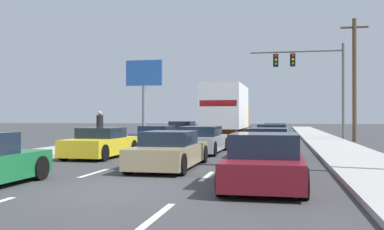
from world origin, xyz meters
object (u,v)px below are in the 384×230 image
car_red (183,131)px  roadside_billboard (144,82)px  car_blue (157,137)px  car_white (275,132)px  car_yellow (101,144)px  car_tan (170,151)px  pedestrian_near_corner (100,127)px  car_silver (201,140)px  utility_pole_mid (354,78)px  car_gray (272,135)px  car_maroon (265,162)px  car_black (268,144)px  box_truck (227,110)px  traffic_signal_mast (305,69)px

car_red → roadside_billboard: size_ratio=0.59×
car_blue → car_white: bearing=53.2°
car_red → car_yellow: car_red is taller
car_tan → pedestrian_near_corner: pedestrian_near_corner is taller
car_blue → car_silver: bearing=-51.8°
utility_pole_mid → car_gray: bearing=-138.8°
car_blue → car_red: bearing=90.6°
car_white → pedestrian_near_corner: pedestrian_near_corner is taller
car_yellow → pedestrian_near_corner: size_ratio=2.28×
car_white → utility_pole_mid: (5.29, -1.62, 3.74)m
car_blue → car_yellow: bearing=-92.6°
car_silver → car_maroon: car_maroon is taller
car_tan → car_red: bearing=101.4°
car_silver → roadside_billboard: 23.44m
car_black → car_maroon: 7.60m
car_red → car_maroon: 21.42m
box_truck → car_red: bearing=144.4°
car_gray → pedestrian_near_corner: pedestrian_near_corner is taller
car_maroon → pedestrian_near_corner: 15.73m
car_yellow → car_maroon: size_ratio=0.91×
roadside_billboard → utility_pole_mid: bearing=-28.3°
car_tan → car_gray: car_gray is taller
car_black → car_maroon: car_maroon is taller
car_white → car_silver: bearing=-103.9°
car_blue → pedestrian_near_corner: pedestrian_near_corner is taller
utility_pole_mid → pedestrian_near_corner: (-14.88, -8.02, -3.22)m
car_white → car_black: size_ratio=1.00×
roadside_billboard → car_yellow: bearing=-76.3°
car_black → traffic_signal_mast: (2.30, 16.53, 4.83)m
pedestrian_near_corner → box_truck: bearing=39.8°
box_truck → car_maroon: bearing=-80.0°
car_blue → car_gray: (6.42, 2.37, 0.03)m
car_yellow → box_truck: size_ratio=0.53×
car_gray → car_maroon: bearing=-89.3°
car_yellow → car_white: size_ratio=0.98×
car_red → pedestrian_near_corner: bearing=-110.7°
car_yellow → car_black: (6.74, 1.45, -0.00)m
car_yellow → box_truck: 12.37m
car_gray → pedestrian_near_corner: 10.07m
car_blue → car_silver: car_silver is taller
utility_pole_mid → car_silver: bearing=-126.9°
car_white → car_maroon: 22.03m
traffic_signal_mast → car_gray: bearing=-105.2°
car_yellow → pedestrian_near_corner: bearing=113.8°
car_yellow → car_white: (6.84, 15.87, -0.00)m
car_tan → roadside_billboard: bearing=109.5°
traffic_signal_mast → roadside_billboard: bearing=158.3°
roadside_billboard → car_silver: bearing=-65.6°
car_white → car_gray: bearing=-90.8°
car_tan → car_gray: (3.02, 12.62, 0.02)m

